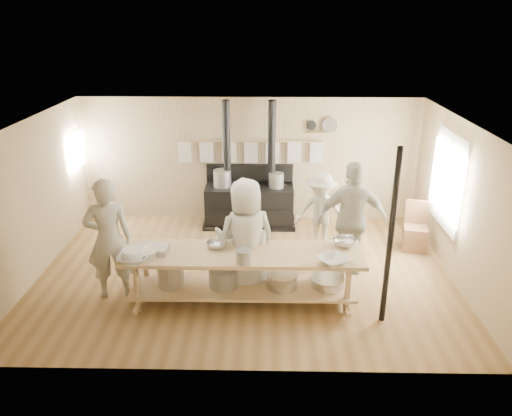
# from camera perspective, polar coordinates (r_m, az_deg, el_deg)

# --- Properties ---
(ground) EXTENTS (7.00, 7.00, 0.00)m
(ground) POSITION_cam_1_polar(r_m,az_deg,el_deg) (8.66, -1.21, -7.43)
(ground) COLOR brown
(ground) RESTS_ON ground
(room_shell) EXTENTS (7.00, 7.00, 7.00)m
(room_shell) POSITION_cam_1_polar(r_m,az_deg,el_deg) (8.00, -1.30, 2.79)
(room_shell) COLOR tan
(room_shell) RESTS_ON ground
(window_right) EXTENTS (0.09, 1.50, 1.65)m
(window_right) POSITION_cam_1_polar(r_m,az_deg,el_deg) (9.15, 21.16, 2.93)
(window_right) COLOR beige
(window_right) RESTS_ON ground
(left_opening) EXTENTS (0.00, 0.90, 0.90)m
(left_opening) POSITION_cam_1_polar(r_m,az_deg,el_deg) (10.61, -19.88, 6.12)
(left_opening) COLOR white
(left_opening) RESTS_ON ground
(stove) EXTENTS (1.90, 0.75, 2.60)m
(stove) POSITION_cam_1_polar(r_m,az_deg,el_deg) (10.37, -0.79, 0.80)
(stove) COLOR black
(stove) RESTS_ON ground
(towel_rail) EXTENTS (3.00, 0.04, 0.47)m
(towel_rail) POSITION_cam_1_polar(r_m,az_deg,el_deg) (10.32, -0.73, 6.75)
(towel_rail) COLOR tan
(towel_rail) RESTS_ON ground
(back_wall_shelf) EXTENTS (0.63, 0.14, 0.32)m
(back_wall_shelf) POSITION_cam_1_polar(r_m,az_deg,el_deg) (10.30, 7.54, 9.09)
(back_wall_shelf) COLOR tan
(back_wall_shelf) RESTS_ON ground
(prep_table) EXTENTS (3.60, 0.90, 0.85)m
(prep_table) POSITION_cam_1_polar(r_m,az_deg,el_deg) (7.62, -1.59, -7.29)
(prep_table) COLOR tan
(prep_table) RESTS_ON ground
(support_post) EXTENTS (0.08, 0.08, 2.60)m
(support_post) POSITION_cam_1_polar(r_m,az_deg,el_deg) (7.07, 15.11, -3.45)
(support_post) COLOR black
(support_post) RESTS_ON ground
(cook_far_left) EXTENTS (0.81, 0.64, 1.95)m
(cook_far_left) POSITION_cam_1_polar(r_m,az_deg,el_deg) (7.91, -16.48, -3.45)
(cook_far_left) COLOR #B9B7A4
(cook_far_left) RESTS_ON ground
(cook_left) EXTENTS (0.87, 0.69, 1.77)m
(cook_left) POSITION_cam_1_polar(r_m,az_deg,el_deg) (7.90, -1.69, -3.22)
(cook_left) COLOR #B9B7A4
(cook_left) RESTS_ON ground
(cook_center) EXTENTS (1.08, 0.90, 1.90)m
(cook_center) POSITION_cam_1_polar(r_m,az_deg,el_deg) (7.68, -1.12, -3.48)
(cook_center) COLOR #B9B7A4
(cook_center) RESTS_ON ground
(cook_right) EXTENTS (1.16, 0.50, 1.97)m
(cook_right) POSITION_cam_1_polar(r_m,az_deg,el_deg) (8.42, 10.94, -1.28)
(cook_right) COLOR #B9B7A4
(cook_right) RESTS_ON ground
(cook_by_window) EXTENTS (1.10, 0.84, 1.51)m
(cook_by_window) POSITION_cam_1_polar(r_m,az_deg,el_deg) (9.24, 7.40, -0.49)
(cook_by_window) COLOR #B9B7A4
(cook_by_window) RESTS_ON ground
(chair) EXTENTS (0.51, 0.51, 0.91)m
(chair) POSITION_cam_1_polar(r_m,az_deg,el_deg) (9.85, 17.71, -3.02)
(chair) COLOR brown
(chair) RESTS_ON ground
(bowl_white_a) EXTENTS (0.46, 0.46, 0.11)m
(bowl_white_a) POSITION_cam_1_polar(r_m,az_deg,el_deg) (7.39, -13.83, -5.59)
(bowl_white_a) COLOR white
(bowl_white_a) RESTS_ON prep_table
(bowl_steel_a) EXTENTS (0.44, 0.44, 0.10)m
(bowl_steel_a) POSITION_cam_1_polar(r_m,az_deg,el_deg) (7.61, -4.49, -4.21)
(bowl_steel_a) COLOR silver
(bowl_steel_a) RESTS_ON prep_table
(bowl_white_b) EXTENTS (0.57, 0.57, 0.10)m
(bowl_white_b) POSITION_cam_1_polar(r_m,az_deg,el_deg) (7.21, 8.83, -5.94)
(bowl_white_b) COLOR white
(bowl_white_b) RESTS_ON prep_table
(bowl_steel_b) EXTENTS (0.43, 0.43, 0.11)m
(bowl_steel_b) POSITION_cam_1_polar(r_m,az_deg,el_deg) (7.77, 10.06, -3.87)
(bowl_steel_b) COLOR silver
(bowl_steel_b) RESTS_ON prep_table
(roasting_pan) EXTENTS (0.48, 0.34, 0.10)m
(roasting_pan) POSITION_cam_1_polar(r_m,az_deg,el_deg) (7.60, -11.75, -4.66)
(roasting_pan) COLOR #B2B2B7
(roasting_pan) RESTS_ON prep_table
(mixing_bowl_large) EXTENTS (0.45, 0.45, 0.12)m
(mixing_bowl_large) POSITION_cam_1_polar(r_m,az_deg,el_deg) (7.47, -12.50, -5.12)
(mixing_bowl_large) COLOR silver
(mixing_bowl_large) RESTS_ON prep_table
(bucket_galv) EXTENTS (0.28, 0.28, 0.20)m
(bucket_galv) POSITION_cam_1_polar(r_m,az_deg,el_deg) (7.13, -1.43, -5.54)
(bucket_galv) COLOR gray
(bucket_galv) RESTS_ON prep_table
(deep_bowl_enamel) EXTENTS (0.38, 0.38, 0.20)m
(deep_bowl_enamel) POSITION_cam_1_polar(r_m,az_deg,el_deg) (7.37, -13.86, -5.29)
(deep_bowl_enamel) COLOR white
(deep_bowl_enamel) RESTS_ON prep_table
(pitcher) EXTENTS (0.16, 0.16, 0.20)m
(pitcher) POSITION_cam_1_polar(r_m,az_deg,el_deg) (7.72, 0.69, -3.34)
(pitcher) COLOR white
(pitcher) RESTS_ON prep_table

